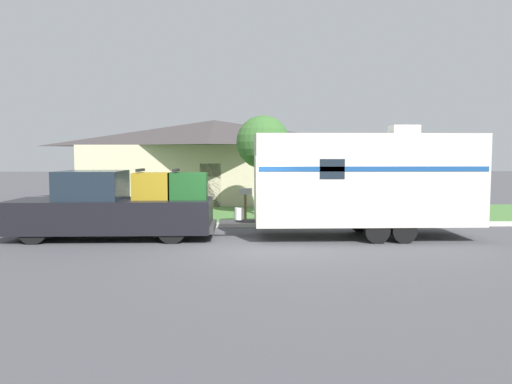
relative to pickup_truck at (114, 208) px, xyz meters
The scene contains 8 objects.
ground_plane 4.29m from the pickup_truck, 20.41° to the right, with size 120.00×120.00×0.00m, color #47474C.
curb_strip 4.62m from the pickup_truck, 30.32° to the left, with size 80.00×0.30×0.14m.
lawn_strip 7.18m from the pickup_truck, 56.59° to the left, with size 80.00×7.00×0.03m.
house_across_street 13.02m from the pickup_truck, 79.58° to the left, with size 13.80×8.64×4.42m.
pickup_truck is the anchor object (origin of this frame).
travel_trailer 7.60m from the pickup_truck, ahead, with size 7.71×2.39×3.41m.
mailbox 4.98m from the pickup_truck, 37.16° to the left, with size 0.48×0.20×1.31m.
tree_in_yard 7.33m from the pickup_truck, 48.04° to the left, with size 2.16×2.16×4.11m.
Camera 1 is at (-0.11, -13.57, 2.54)m, focal length 35.00 mm.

